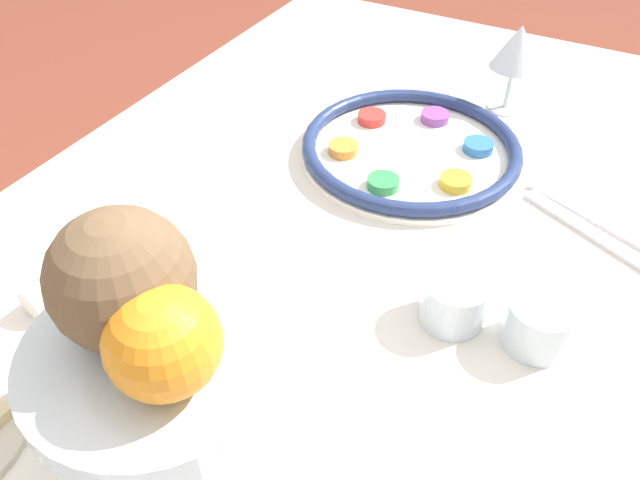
{
  "coord_description": "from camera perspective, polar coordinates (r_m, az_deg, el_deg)",
  "views": [
    {
      "loc": [
        0.48,
        0.25,
        1.24
      ],
      "look_at": [
        0.01,
        -0.0,
        0.77
      ],
      "focal_mm": 35.0,
      "sensor_mm": 36.0,
      "label": 1
    }
  ],
  "objects": [
    {
      "name": "napkin_roll",
      "position": [
        0.77,
        -20.1,
        -1.87
      ],
      "size": [
        0.18,
        0.05,
        0.04
      ],
      "color": "white",
      "rests_on": "dining_table"
    },
    {
      "name": "wine_glass",
      "position": [
        1.04,
        17.61,
        16.3
      ],
      "size": [
        0.08,
        0.08,
        0.14
      ],
      "color": "silver",
      "rests_on": "dining_table"
    },
    {
      "name": "dining_table",
      "position": [
        1.03,
        0.46,
        -16.57
      ],
      "size": [
        1.53,
        0.91,
        0.73
      ],
      "color": "silver",
      "rests_on": "ground_plane"
    },
    {
      "name": "orange_fruit",
      "position": [
        0.45,
        -14.14,
        -9.08
      ],
      "size": [
        0.08,
        0.08,
        0.08
      ],
      "color": "orange",
      "rests_on": "fruit_stand"
    },
    {
      "name": "cup_mid",
      "position": [
        0.68,
        12.14,
        -5.41
      ],
      "size": [
        0.07,
        0.07,
        0.06
      ],
      "color": "silver",
      "rests_on": "dining_table"
    },
    {
      "name": "fruit_stand",
      "position": [
        0.53,
        -14.66,
        -11.24
      ],
      "size": [
        0.21,
        0.21,
        0.13
      ],
      "color": "silver",
      "rests_on": "dining_table"
    },
    {
      "name": "seder_plate",
      "position": [
        0.92,
        8.29,
        8.27
      ],
      "size": [
        0.32,
        0.32,
        0.03
      ],
      "color": "white",
      "rests_on": "dining_table"
    },
    {
      "name": "fork_right",
      "position": [
        0.85,
        23.1,
        0.91
      ],
      "size": [
        0.1,
        0.17,
        0.01
      ],
      "color": "silver",
      "rests_on": "dining_table"
    },
    {
      "name": "coconut",
      "position": [
        0.49,
        -17.67,
        -3.43
      ],
      "size": [
        0.11,
        0.11,
        0.11
      ],
      "color": "brown",
      "rests_on": "fruit_stand"
    },
    {
      "name": "fork_left",
      "position": [
        0.88,
        23.45,
        2.03
      ],
      "size": [
        0.09,
        0.18,
        0.01
      ],
      "color": "silver",
      "rests_on": "dining_table"
    },
    {
      "name": "cup_far",
      "position": [
        0.68,
        19.37,
        -7.22
      ],
      "size": [
        0.07,
        0.07,
        0.06
      ],
      "color": "silver",
      "rests_on": "dining_table"
    }
  ]
}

